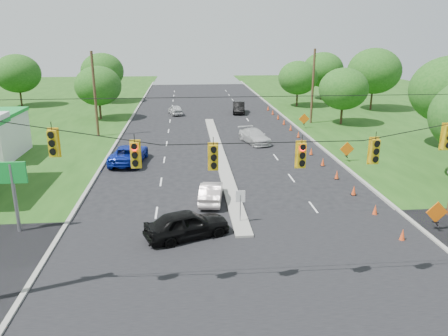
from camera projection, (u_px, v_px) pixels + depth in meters
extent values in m
plane|color=black|center=(257.00, 278.00, 19.93)|extent=(160.00, 160.00, 0.00)
cube|color=black|center=(257.00, 278.00, 19.93)|extent=(160.00, 14.00, 0.02)
cube|color=gray|center=(121.00, 136.00, 47.61)|extent=(0.25, 110.00, 0.16)
cube|color=gray|center=(302.00, 132.00, 49.34)|extent=(0.25, 110.00, 0.16)
cube|color=gray|center=(220.00, 156.00, 39.91)|extent=(1.00, 34.00, 0.18)
cylinder|color=gray|center=(240.00, 209.00, 25.37)|extent=(0.06, 0.06, 1.80)
cube|color=white|center=(240.00, 196.00, 25.14)|extent=(0.55, 0.04, 0.70)
cylinder|color=black|center=(265.00, 133.00, 16.91)|extent=(24.00, 0.04, 0.04)
cube|color=yellow|center=(53.00, 143.00, 16.30)|extent=(0.34, 0.24, 1.00)
cube|color=yellow|center=(135.00, 155.00, 16.71)|extent=(0.34, 0.24, 1.00)
cube|color=yellow|center=(213.00, 158.00, 17.02)|extent=(0.34, 0.24, 1.00)
cube|color=yellow|center=(301.00, 155.00, 17.32)|extent=(0.34, 0.24, 1.00)
cube|color=yellow|center=(374.00, 152.00, 17.55)|extent=(0.34, 0.24, 1.00)
cube|color=yellow|center=(447.00, 137.00, 17.65)|extent=(0.34, 0.24, 1.00)
cylinder|color=#422D1C|center=(95.00, 95.00, 46.08)|extent=(0.28, 0.28, 9.00)
cylinder|color=#422D1C|center=(313.00, 87.00, 52.98)|extent=(0.28, 0.28, 9.00)
cylinder|color=gray|center=(15.00, 199.00, 23.98)|extent=(0.20, 0.20, 4.00)
cube|color=#119831|center=(11.00, 173.00, 23.53)|extent=(1.60, 0.15, 1.20)
cone|color=#E84A1C|center=(403.00, 235.00, 23.40)|extent=(0.32, 0.32, 0.70)
cone|color=#E84A1C|center=(375.00, 210.00, 26.73)|extent=(0.32, 0.32, 0.70)
cone|color=#E84A1C|center=(354.00, 190.00, 30.06)|extent=(0.32, 0.32, 0.70)
cone|color=#E84A1C|center=(337.00, 175.00, 33.39)|extent=(0.32, 0.32, 0.70)
cone|color=#E84A1C|center=(323.00, 162.00, 36.72)|extent=(0.32, 0.32, 0.70)
cone|color=#E84A1C|center=(311.00, 151.00, 40.05)|extent=(0.32, 0.32, 0.70)
cone|color=#E84A1C|center=(301.00, 142.00, 43.39)|extent=(0.32, 0.32, 0.70)
cone|color=#E84A1C|center=(298.00, 134.00, 46.77)|extent=(0.32, 0.32, 0.70)
cone|color=#E84A1C|center=(291.00, 128.00, 50.10)|extent=(0.32, 0.32, 0.70)
cone|color=#E84A1C|center=(284.00, 122.00, 53.43)|extent=(0.32, 0.32, 0.70)
cone|color=#E84A1C|center=(278.00, 117.00, 56.76)|extent=(0.32, 0.32, 0.70)
cone|color=#E84A1C|center=(273.00, 112.00, 60.09)|extent=(0.32, 0.32, 0.70)
cone|color=#E84A1C|center=(268.00, 108.00, 63.42)|extent=(0.32, 0.32, 0.70)
cube|color=black|center=(435.00, 222.00, 24.50)|extent=(0.06, 0.58, 0.26)
cube|color=black|center=(435.00, 222.00, 24.50)|extent=(0.06, 0.58, 0.26)
cube|color=orange|center=(437.00, 212.00, 24.32)|extent=(1.27, 0.05, 1.27)
cube|color=black|center=(346.00, 156.00, 37.82)|extent=(0.06, 0.58, 0.26)
cube|color=black|center=(346.00, 156.00, 37.82)|extent=(0.06, 0.58, 0.26)
cube|color=orange|center=(347.00, 149.00, 37.64)|extent=(1.27, 0.05, 1.27)
cube|color=black|center=(304.00, 124.00, 51.15)|extent=(0.06, 0.58, 0.26)
cube|color=black|center=(304.00, 124.00, 51.15)|extent=(0.06, 0.58, 0.26)
cube|color=orange|center=(304.00, 119.00, 50.97)|extent=(1.27, 0.05, 1.27)
cylinder|color=black|center=(21.00, 97.00, 66.60)|extent=(0.28, 0.28, 2.88)
ellipsoid|color=#194C14|center=(18.00, 73.00, 65.56)|extent=(6.72, 6.72, 5.76)
cylinder|color=black|center=(100.00, 110.00, 56.43)|extent=(0.28, 0.28, 2.52)
ellipsoid|color=#194C14|center=(98.00, 86.00, 55.52)|extent=(5.88, 5.88, 5.04)
cylinder|color=black|center=(104.00, 93.00, 70.48)|extent=(0.28, 0.28, 2.88)
ellipsoid|color=#194C14|center=(102.00, 71.00, 69.44)|extent=(6.72, 6.72, 5.76)
cylinder|color=black|center=(445.00, 131.00, 42.27)|extent=(0.28, 0.28, 3.24)
cylinder|color=black|center=(341.00, 114.00, 53.29)|extent=(0.28, 0.28, 2.52)
ellipsoid|color=#194C14|center=(344.00, 89.00, 52.38)|extent=(5.88, 5.88, 5.04)
cylinder|color=black|center=(371.00, 99.00, 63.38)|extent=(0.28, 0.28, 3.24)
ellipsoid|color=#194C14|center=(374.00, 71.00, 62.22)|extent=(7.56, 7.56, 6.48)
cylinder|color=black|center=(322.00, 91.00, 73.56)|extent=(0.28, 0.28, 2.88)
ellipsoid|color=#194C14|center=(323.00, 70.00, 72.53)|extent=(6.72, 6.72, 5.76)
cylinder|color=black|center=(297.00, 98.00, 66.44)|extent=(0.28, 0.28, 2.52)
ellipsoid|color=#194C14|center=(298.00, 78.00, 65.53)|extent=(5.88, 5.88, 5.04)
imported|color=black|center=(187.00, 224.00, 23.63)|extent=(5.00, 3.41, 1.58)
imported|color=beige|center=(211.00, 192.00, 28.79)|extent=(1.89, 4.11, 1.31)
imported|color=#1127A4|center=(129.00, 154.00, 37.54)|extent=(3.16, 5.90, 1.58)
imported|color=silver|center=(254.00, 136.00, 44.40)|extent=(3.23, 5.15, 1.39)
imported|color=silver|center=(175.00, 110.00, 60.00)|extent=(2.37, 4.12, 1.32)
imported|color=black|center=(239.00, 108.00, 61.16)|extent=(2.13, 4.84, 1.55)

